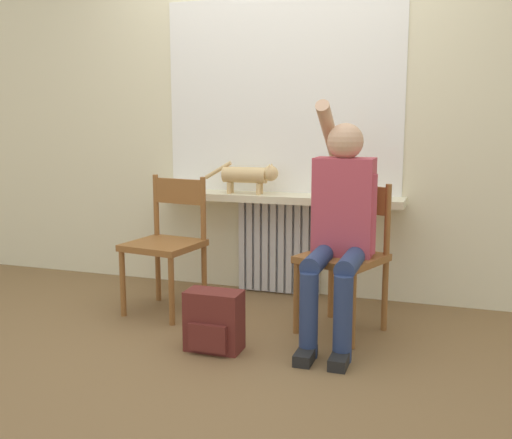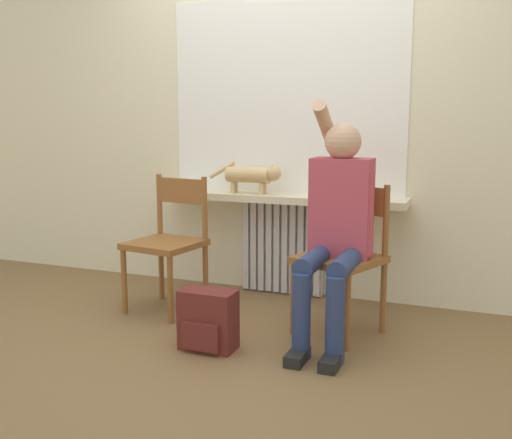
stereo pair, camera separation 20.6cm
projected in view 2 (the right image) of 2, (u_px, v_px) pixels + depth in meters
ground_plane at (213, 348)px, 3.29m from camera, size 12.00×12.00×0.00m
wall_with_window at (287, 104)px, 4.19m from camera, size 7.00×0.06×2.70m
radiator at (282, 247)px, 4.29m from camera, size 0.60×0.08×0.68m
windowsill at (279, 198)px, 4.15m from camera, size 1.76×0.27×0.05m
window_glass at (286, 96)px, 4.15m from camera, size 1.69×0.01×1.34m
chair_left at (168, 240)px, 3.90m from camera, size 0.48×0.48×0.88m
chair_right at (343, 255)px, 3.48m from camera, size 0.55×0.55×0.88m
person at (337, 220)px, 3.34m from camera, size 0.36×1.00×1.35m
cat at (253, 175)px, 4.15m from camera, size 0.54×0.11×0.23m
backpack at (208, 321)px, 3.26m from camera, size 0.30×0.19×0.33m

